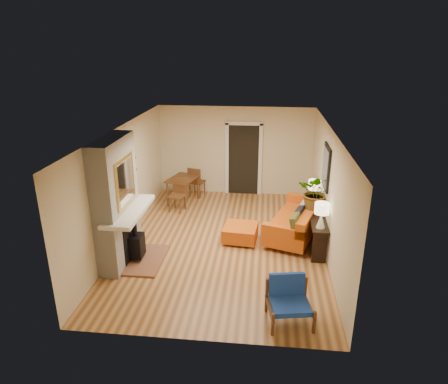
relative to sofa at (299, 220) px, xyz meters
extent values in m
plane|color=tan|center=(-1.73, -0.57, -0.38)|extent=(6.50, 6.50, 0.00)
plane|color=white|center=(-1.73, -0.57, 2.22)|extent=(6.50, 6.50, 0.00)
plane|color=beige|center=(-1.73, 2.68, 0.92)|extent=(4.50, 0.00, 4.50)
plane|color=beige|center=(-1.73, -3.82, 0.92)|extent=(4.50, 0.00, 4.50)
plane|color=beige|center=(-3.98, -0.57, 0.92)|extent=(0.00, 6.50, 6.50)
plane|color=beige|center=(0.52, -0.57, 0.92)|extent=(0.00, 6.50, 6.50)
cube|color=black|center=(-1.48, 2.65, 0.67)|extent=(0.88, 0.06, 2.10)
cube|color=white|center=(-1.97, 2.64, 0.67)|extent=(0.10, 0.08, 2.18)
cube|color=white|center=(-0.99, 2.64, 0.67)|extent=(0.10, 0.08, 2.18)
cube|color=white|center=(-1.48, 2.64, 1.75)|extent=(1.08, 0.08, 0.10)
cube|color=black|center=(0.49, -0.17, 1.37)|extent=(0.04, 0.85, 0.95)
cube|color=slate|center=(0.46, -0.17, 1.37)|extent=(0.01, 0.70, 0.80)
cube|color=black|center=(-3.94, -0.22, 1.04)|extent=(0.06, 0.95, 0.02)
cube|color=black|center=(-3.94, -0.22, 1.34)|extent=(0.06, 0.95, 0.02)
cube|color=white|center=(-3.77, -1.57, 1.48)|extent=(0.42, 1.50, 1.48)
cube|color=white|center=(-3.77, -1.57, 0.18)|extent=(0.42, 1.50, 1.12)
cube|color=white|center=(-3.52, -1.57, 0.74)|extent=(0.60, 1.68, 0.08)
cube|color=black|center=(-3.56, -1.57, 0.07)|extent=(0.03, 0.72, 0.78)
cube|color=brown|center=(-3.26, -1.57, -0.36)|extent=(0.75, 1.30, 0.04)
cube|color=black|center=(-3.44, -1.57, -0.04)|extent=(0.30, 0.36, 0.48)
cylinder|color=black|center=(-3.44, -1.57, 0.40)|extent=(0.10, 0.10, 0.40)
cube|color=gold|center=(-3.55, -1.57, 1.37)|extent=(0.04, 0.95, 0.95)
cube|color=silver|center=(-3.53, -1.57, 1.37)|extent=(0.01, 0.82, 0.82)
cylinder|color=silver|center=(-0.73, -0.78, -0.33)|extent=(0.05, 0.05, 0.10)
cylinder|color=silver|center=(-0.04, -1.01, -0.33)|extent=(0.05, 0.05, 0.10)
cylinder|color=silver|center=(-0.12, 1.06, -0.33)|extent=(0.05, 0.05, 0.10)
cylinder|color=silver|center=(0.57, 0.84, -0.33)|extent=(0.05, 0.05, 0.10)
cube|color=#BC4511|center=(-0.08, 0.03, -0.12)|extent=(1.57, 2.37, 0.31)
cube|color=#BC4511|center=(0.27, -0.08, 0.22)|extent=(0.88, 2.14, 0.36)
cube|color=#BC4511|center=(-0.39, -0.92, 0.14)|extent=(0.95, 0.47, 0.21)
cube|color=#BC4511|center=(0.23, 0.98, 0.14)|extent=(0.95, 0.47, 0.21)
cube|color=#4C5123|center=(-0.13, -0.83, 0.27)|extent=(0.33, 0.46, 0.43)
cube|color=black|center=(0.00, -0.44, 0.27)|extent=(0.33, 0.46, 0.43)
cube|color=gray|center=(0.13, -0.04, 0.27)|extent=(0.33, 0.46, 0.43)
cube|color=maroon|center=(0.24, 0.31, 0.27)|extent=(0.33, 0.46, 0.43)
cube|color=black|center=(0.37, 0.70, 0.27)|extent=(0.33, 0.46, 0.43)
cylinder|color=silver|center=(-1.67, -0.74, -0.35)|extent=(0.04, 0.04, 0.06)
cylinder|color=silver|center=(-1.07, -0.80, -0.35)|extent=(0.04, 0.04, 0.06)
cylinder|color=silver|center=(-1.61, -0.14, -0.35)|extent=(0.04, 0.04, 0.06)
cylinder|color=silver|center=(-1.01, -0.20, -0.35)|extent=(0.04, 0.04, 0.06)
cube|color=#BC4511|center=(-1.34, -0.47, -0.16)|extent=(0.81, 0.81, 0.32)
cube|color=brown|center=(-0.67, -3.28, -0.11)|extent=(0.16, 0.68, 0.05)
cube|color=brown|center=(-0.62, -3.57, -0.18)|extent=(0.05, 0.05, 0.40)
cube|color=brown|center=(-0.73, -2.98, -0.06)|extent=(0.05, 0.05, 0.63)
cube|color=brown|center=(-0.03, -3.16, -0.11)|extent=(0.16, 0.68, 0.05)
cube|color=brown|center=(0.02, -3.46, -0.18)|extent=(0.05, 0.05, 0.40)
cube|color=brown|center=(-0.08, -2.87, -0.06)|extent=(0.05, 0.05, 0.63)
cube|color=#203EC0|center=(-0.35, -3.22, -0.05)|extent=(0.69, 0.66, 0.09)
cube|color=#203EC0|center=(-0.40, -2.95, 0.17)|extent=(0.62, 0.25, 0.37)
cube|color=brown|center=(-3.13, 1.73, 0.33)|extent=(0.91, 1.11, 0.04)
cylinder|color=brown|center=(-3.50, 1.41, -0.03)|extent=(0.05, 0.05, 0.69)
cylinder|color=brown|center=(-2.98, 1.26, -0.03)|extent=(0.05, 0.05, 0.69)
cylinder|color=brown|center=(-3.28, 2.20, -0.03)|extent=(0.05, 0.05, 0.69)
cylinder|color=brown|center=(-2.76, 2.06, -0.03)|extent=(0.05, 0.05, 0.69)
cube|color=brown|center=(-3.16, 1.09, 0.05)|extent=(0.50, 0.50, 0.04)
cube|color=brown|center=(-3.11, 1.28, 0.30)|extent=(0.40, 0.15, 0.44)
cylinder|color=brown|center=(-3.36, 0.98, -0.17)|extent=(0.04, 0.04, 0.42)
cylinder|color=brown|center=(-3.05, 0.89, -0.17)|extent=(0.04, 0.04, 0.42)
cylinder|color=brown|center=(-3.27, 1.29, -0.17)|extent=(0.04, 0.04, 0.42)
cylinder|color=brown|center=(-2.96, 1.20, -0.17)|extent=(0.04, 0.04, 0.42)
cube|color=brown|center=(-2.82, 2.29, 0.05)|extent=(0.50, 0.50, 0.04)
cube|color=brown|center=(-2.87, 2.11, 0.30)|extent=(0.40, 0.15, 0.44)
cylinder|color=brown|center=(-3.02, 2.18, -0.17)|extent=(0.04, 0.04, 0.42)
cylinder|color=brown|center=(-2.71, 2.09, -0.17)|extent=(0.04, 0.04, 0.42)
cylinder|color=brown|center=(-2.93, 2.50, -0.17)|extent=(0.04, 0.04, 0.42)
cylinder|color=brown|center=(-2.62, 2.41, -0.17)|extent=(0.04, 0.04, 0.42)
cube|color=black|center=(0.34, -0.42, 0.32)|extent=(0.34, 1.85, 0.05)
cube|color=black|center=(0.34, -1.27, -0.04)|extent=(0.30, 0.04, 0.68)
cube|color=black|center=(0.34, 0.43, -0.04)|extent=(0.30, 0.04, 0.68)
cone|color=white|center=(0.34, -1.10, 0.50)|extent=(0.18, 0.18, 0.30)
cylinder|color=white|center=(0.34, -1.10, 0.68)|extent=(0.03, 0.03, 0.06)
cylinder|color=#FFEABF|center=(0.34, -1.10, 0.78)|extent=(0.30, 0.30, 0.22)
cone|color=white|center=(0.34, 0.33, 0.50)|extent=(0.18, 0.18, 0.30)
cylinder|color=white|center=(0.34, 0.33, 0.68)|extent=(0.03, 0.03, 0.06)
cylinder|color=#FFEABF|center=(0.34, 0.33, 0.78)|extent=(0.30, 0.30, 0.22)
imported|color=#1E5919|center=(0.33, -0.18, 0.79)|extent=(0.93, 0.86, 0.88)
camera|label=1|loc=(-0.82, -8.68, 3.91)|focal=32.00mm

